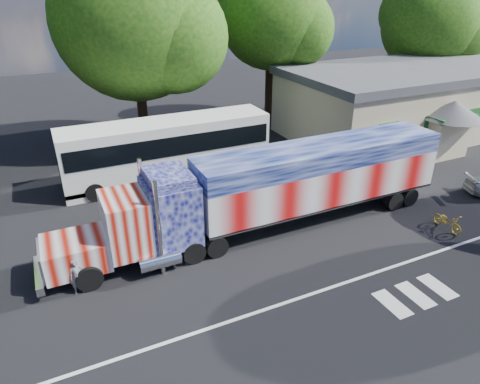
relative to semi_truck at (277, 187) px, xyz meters
name	(u,v)px	position (x,y,z in m)	size (l,w,h in m)	color
ground	(268,256)	(-1.57, -2.14, -2.21)	(100.00, 100.00, 0.00)	black
lane_markings	(352,296)	(0.14, -5.91, -2.20)	(30.00, 2.67, 0.01)	silver
semi_truck	(277,187)	(0.00, 0.00, 0.00)	(20.14, 3.18, 4.29)	black
coach_bus	(168,149)	(-3.03, 8.13, -0.31)	(12.63, 2.94, 3.67)	silver
hall_building	(421,98)	(18.35, 8.72, 0.41)	(22.40, 12.80, 5.20)	#C5B594
woman	(77,276)	(-9.56, -1.06, -1.44)	(0.56, 0.37, 1.54)	slate
bicycle	(448,221)	(7.60, -3.85, -1.76)	(0.59, 1.70, 0.89)	gold
tree_n_mid	(136,20)	(-2.79, 14.43, 6.57)	(11.19, 10.65, 14.16)	black
tree_ne_a	(273,17)	(8.63, 16.23, 6.35)	(8.90, 8.48, 12.86)	black
tree_far_ne	(432,25)	(24.65, 14.72, 5.27)	(9.23, 8.79, 11.93)	black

